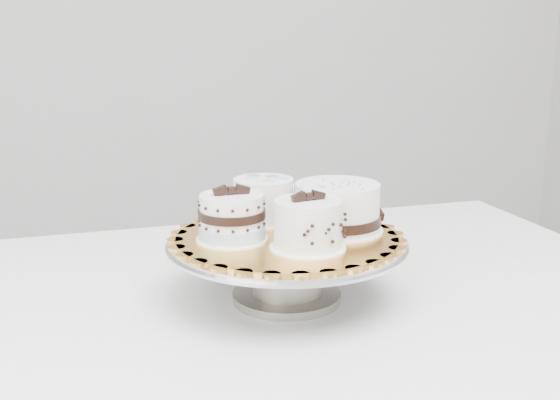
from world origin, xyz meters
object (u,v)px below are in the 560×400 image
object	(u,v)px
cake_stand	(287,259)
cake_swirl	(308,226)
cake_board	(287,237)
cake_ribbon	(338,209)
cake_banded	(232,219)
cake_dots	(264,200)
table	(279,339)

from	to	relation	value
cake_stand	cake_swirl	xyz separation A→B (m)	(0.01, -0.06, 0.07)
cake_stand	cake_board	xyz separation A→B (m)	(-0.00, 0.00, 0.03)
cake_board	cake_ribbon	xyz separation A→B (m)	(0.08, 0.00, 0.03)
cake_stand	cake_banded	world-z (taller)	cake_banded
cake_board	cake_banded	distance (m)	0.08
cake_board	cake_dots	bearing A→B (deg)	96.41
cake_dots	cake_swirl	bearing A→B (deg)	-82.85
cake_stand	cake_dots	bearing A→B (deg)	96.41
cake_stand	cake_dots	distance (m)	0.11
cake_ribbon	cake_swirl	bearing A→B (deg)	-131.72
table	cake_swirl	xyz separation A→B (m)	(0.01, -0.10, 0.21)
cake_board	cake_ribbon	distance (m)	0.09
cake_swirl	cake_dots	xyz separation A→B (m)	(-0.02, 0.15, 0.00)
cake_swirl	cake_dots	distance (m)	0.15
cake_banded	cake_dots	size ratio (longest dim) A/B	0.89
table	cake_stand	distance (m)	0.15
cake_stand	cake_ribbon	distance (m)	0.10
table	cake_stand	bearing A→B (deg)	-91.24
table	cake_board	xyz separation A→B (m)	(-0.00, -0.04, 0.17)
table	cake_dots	bearing A→B (deg)	106.13
cake_board	cake_banded	xyz separation A→B (m)	(-0.08, 0.01, 0.03)
cake_ribbon	cake_dots	bearing A→B (deg)	143.66
table	cake_dots	distance (m)	0.21
cake_board	cake_swirl	size ratio (longest dim) A/B	3.07
cake_ribbon	cake_banded	bearing A→B (deg)	-175.80
cake_stand	cake_banded	distance (m)	0.10
cake_board	cake_banded	size ratio (longest dim) A/B	3.13
cake_swirl	cake_ribbon	distance (m)	0.10
cake_stand	cake_board	size ratio (longest dim) A/B	1.09
cake_banded	cake_dots	world-z (taller)	cake_banded
table	cake_stand	size ratio (longest dim) A/B	3.54
cake_banded	cake_dots	bearing A→B (deg)	48.27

